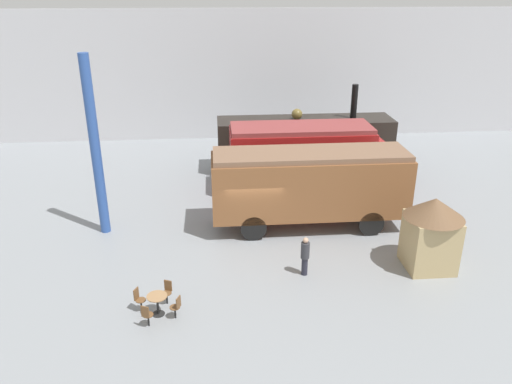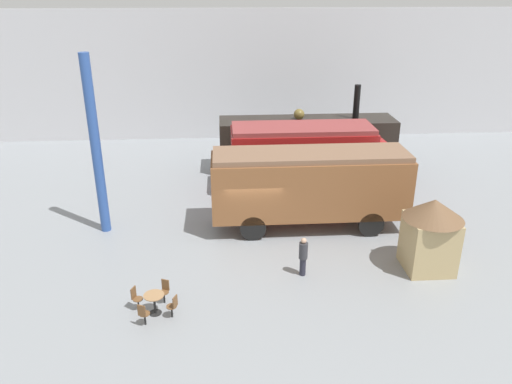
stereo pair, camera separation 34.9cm
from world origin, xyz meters
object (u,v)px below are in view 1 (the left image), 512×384
steam_locomotive (305,139)px  passenger_coach_wooden (310,183)px  cafe_chair_0 (147,314)px  cafe_table_near (157,301)px  visitor_person (305,255)px  ticket_kiosk (432,230)px  streamlined_locomotive (314,154)px

steam_locomotive → passenger_coach_wooden: (-1.16, -7.74, 0.28)m
steam_locomotive → cafe_chair_0: 16.69m
cafe_table_near → cafe_chair_0: 0.73m
passenger_coach_wooden → cafe_chair_0: bearing=-133.8°
steam_locomotive → cafe_chair_0: size_ratio=11.97×
visitor_person → cafe_chair_0: bearing=-154.3°
steam_locomotive → passenger_coach_wooden: size_ratio=1.18×
cafe_chair_0 → ticket_kiosk: 11.22m
passenger_coach_wooden → ticket_kiosk: passenger_coach_wooden is taller
ticket_kiosk → steam_locomotive: bearing=104.1°
passenger_coach_wooden → streamlined_locomotive: bearing=76.7°
streamlined_locomotive → cafe_chair_0: size_ratio=10.62×
passenger_coach_wooden → ticket_kiosk: bearing=-44.3°
streamlined_locomotive → ticket_kiosk: bearing=-69.9°
visitor_person → ticket_kiosk: ticket_kiosk is taller
passenger_coach_wooden → visitor_person: passenger_coach_wooden is taller
steam_locomotive → cafe_table_near: size_ratio=13.84×
passenger_coach_wooden → visitor_person: bearing=-102.2°
streamlined_locomotive → cafe_chair_0: 13.79m
visitor_person → ticket_kiosk: (5.01, 0.16, 0.80)m
ticket_kiosk → cafe_chair_0: bearing=-164.8°
streamlined_locomotive → cafe_chair_0: (-7.70, -11.33, -1.58)m
streamlined_locomotive → ticket_kiosk: streamlined_locomotive is taller
visitor_person → ticket_kiosk: bearing=1.8°
streamlined_locomotive → ticket_kiosk: (3.07, -8.40, -0.42)m
streamlined_locomotive → passenger_coach_wooden: (-1.04, -4.39, 0.10)m
streamlined_locomotive → cafe_table_near: (-7.41, -10.66, -1.54)m
cafe_table_near → cafe_chair_0: (-0.28, -0.67, -0.04)m
cafe_chair_0 → ticket_kiosk: size_ratio=0.29×
steam_locomotive → ticket_kiosk: 12.12m
cafe_chair_0 → visitor_person: 6.40m
streamlined_locomotive → visitor_person: (-1.94, -8.56, -1.21)m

